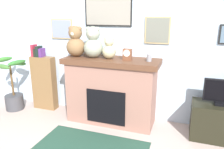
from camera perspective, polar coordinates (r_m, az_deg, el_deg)
back_wall at (r=3.63m, az=0.11°, el=9.47°), size 5.20×0.15×2.60m
fireplace at (r=3.47m, az=-0.12°, el=-4.09°), size 1.47×0.59×1.03m
bookshelf at (r=4.13m, az=-17.31°, el=-1.66°), size 0.43×0.16×1.17m
potted_plant at (r=4.32m, az=-24.28°, el=-3.78°), size 0.52×0.48×0.95m
tv_stand at (r=3.41m, az=26.24°, el=-11.07°), size 0.76×0.40×0.51m
television at (r=3.26m, az=27.13°, el=-4.38°), size 0.51×0.14×0.36m
candle_jar at (r=3.17m, az=9.63°, el=4.30°), size 0.07×0.07×0.10m
mantel_clock at (r=3.23m, az=4.03°, el=5.24°), size 0.12×0.09×0.16m
teddy_bear_tan at (r=3.52m, az=-9.43°, el=8.14°), size 0.30×0.30×0.48m
teddy_bear_cream at (r=3.39m, az=-4.92°, el=7.98°), size 0.30×0.30×0.48m
teddy_bear_brown at (r=3.30m, az=-0.76°, el=6.71°), size 0.21×0.21×0.33m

